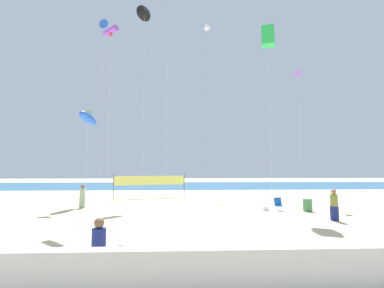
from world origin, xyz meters
TOP-DOWN VIEW (x-y plane):
  - ground_plane at (0.00, 0.00)m, footprint 120.00×120.00m
  - ocean_band at (0.00, 31.17)m, footprint 120.00×20.00m
  - boardwalk_ledge at (0.00, -9.37)m, footprint 28.00×0.44m
  - mother_figure at (-1.67, -8.43)m, footprint 0.38×0.38m
  - toddler_figure at (-1.10, -8.33)m, footprint 0.22×0.22m
  - beachgoer_olive_shirt at (9.45, -0.46)m, footprint 0.41×0.41m
  - beachgoer_sage_shirt at (-6.77, 5.29)m, footprint 0.40×0.40m
  - folding_beach_chair at (7.60, 3.47)m, footprint 0.52×0.65m
  - trash_barrel at (9.47, 2.94)m, footprint 0.62×0.62m
  - volleyball_net at (-2.39, 12.00)m, footprint 6.96×1.73m
  - beach_handbag at (6.64, 3.36)m, footprint 0.38×0.19m
  - kite_violet_diamond at (11.54, 8.39)m, footprint 0.74×0.74m
  - kite_black_delta at (-3.31, 12.94)m, footprint 1.67×1.42m
  - kite_green_box at (7.61, 4.88)m, footprint 1.25×1.25m
  - kite_blue_inflatable at (-7.36, 7.81)m, footprint 1.39×2.70m
  - kite_violet_tube at (-4.39, 3.05)m, footprint 1.25×1.20m
  - kite_white_delta at (4.12, 19.43)m, footprint 0.95×0.62m
  - kite_blue_delta at (-7.47, 12.55)m, footprint 1.08×0.63m

SIDE VIEW (x-z plane):
  - ground_plane at x=0.00m, z-range 0.00..0.00m
  - ocean_band at x=0.00m, z-range 0.00..0.01m
  - beach_handbag at x=6.64m, z-range 0.00..0.30m
  - trash_barrel at x=9.47m, z-range 0.00..0.86m
  - folding_beach_chair at x=7.60m, z-range 0.02..0.91m
  - toddler_figure at x=-1.10m, z-range 0.03..0.97m
  - boardwalk_ledge at x=0.00m, z-range 0.00..1.09m
  - mother_figure at x=-1.67m, z-range 0.06..1.73m
  - beachgoer_sage_shirt at x=-6.77m, z-range 0.06..1.81m
  - beachgoer_olive_shirt at x=9.45m, z-range 0.06..1.87m
  - volleyball_net at x=-2.39m, z-range 0.43..2.83m
  - kite_blue_inflatable at x=-7.36m, z-range 3.27..11.25m
  - kite_violet_diamond at x=11.54m, z-range 5.55..17.55m
  - kite_violet_tube at x=-4.39m, z-range 6.22..19.22m
  - kite_green_box at x=7.61m, z-range 6.37..20.65m
  - kite_blue_delta at x=-7.47m, z-range 8.79..27.48m
  - kite_black_delta at x=-3.31m, z-range 9.49..30.27m
  - kite_white_delta at x=4.12m, z-range 10.53..32.78m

